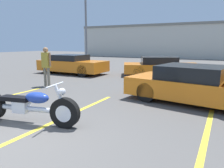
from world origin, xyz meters
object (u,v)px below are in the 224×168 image
Objects in this scene: light_pole at (87,23)px; show_car_hood_open at (198,85)px; motorcycle at (27,106)px; parked_car_left_row at (72,64)px; spectator_midground at (46,63)px; parked_car_mid_row at (161,66)px.

show_car_hood_open is at bearing -41.77° from light_pole.
show_car_hood_open is at bearing 37.03° from motorcycle.
spectator_midground reaches higher than parked_car_left_row.
light_pole is 14.05m from show_car_hood_open.
show_car_hood_open is 8.59m from parked_car_left_row.
parked_car_left_row is (2.48, -5.43, -3.05)m from light_pole.
motorcycle is at bearing -61.75° from light_pole.
parked_car_mid_row is 2.79× the size of spectator_midground.
parked_car_left_row is at bearing 163.85° from show_car_hood_open.
show_car_hood_open is 6.19m from spectator_midground.
light_pole is at bearing 129.84° from parked_car_mid_row.
spectator_midground is at bearing 116.87° from motorcycle.
parked_car_left_row is at bearing 109.46° from motorcycle.
light_pole is 14.96m from motorcycle.
motorcycle is at bearing -58.16° from parked_car_left_row.
parked_car_mid_row is at bearing 19.48° from parked_car_left_row.
parked_car_mid_row is 5.41m from parked_car_left_row.
show_car_hood_open reaches higher than motorcycle.
light_pole is 1.38× the size of parked_car_mid_row.
light_pole is 9.02m from parked_car_mid_row.
parked_car_left_row reaches higher than parked_car_mid_row.
parked_car_mid_row is (0.69, 9.15, 0.12)m from motorcycle.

